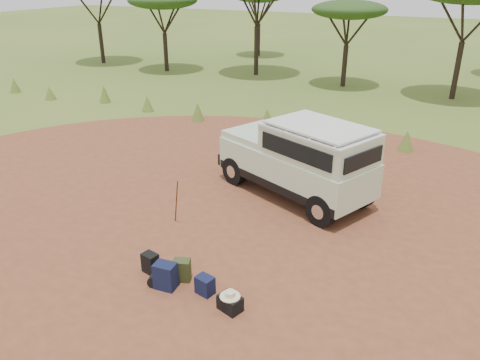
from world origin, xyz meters
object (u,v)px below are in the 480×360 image
at_px(safari_vehicle, 299,161).
at_px(backpack_black, 150,263).
at_px(walking_staff, 176,202).
at_px(hard_case, 230,303).
at_px(backpack_navy, 165,276).
at_px(duffel_navy, 205,285).
at_px(backpack_olive, 182,270).

xyz_separation_m(safari_vehicle, backpack_black, (-1.60, -5.13, -0.91)).
height_order(walking_staff, hard_case, walking_staff).
relative_size(backpack_black, backpack_navy, 0.80).
bearing_deg(safari_vehicle, duffel_navy, -68.17).
bearing_deg(duffel_navy, backpack_navy, -153.92).
bearing_deg(backpack_navy, backpack_black, 147.78).
height_order(safari_vehicle, backpack_navy, safari_vehicle).
bearing_deg(backpack_navy, duffel_navy, 8.01).
bearing_deg(duffel_navy, safari_vehicle, 101.47).
relative_size(safari_vehicle, backpack_navy, 8.79).
xyz_separation_m(backpack_navy, hard_case, (1.55, -0.04, -0.13)).
distance_m(duffel_navy, hard_case, 0.75).
height_order(walking_staff, duffel_navy, walking_staff).
xyz_separation_m(safari_vehicle, walking_staff, (-2.27, -3.03, -0.48)).
distance_m(backpack_navy, backpack_olive, 0.42).
bearing_deg(walking_staff, backpack_navy, -115.77).
xyz_separation_m(backpack_black, backpack_olive, (0.79, 0.06, 0.02)).
bearing_deg(hard_case, safari_vehicle, 113.64).
bearing_deg(backpack_olive, walking_staff, 104.06).
xyz_separation_m(walking_staff, backpack_navy, (1.30, -2.42, -0.37)).
bearing_deg(duffel_navy, backpack_black, -171.90).
bearing_deg(backpack_navy, hard_case, -6.60).
height_order(safari_vehicle, duffel_navy, safari_vehicle).
distance_m(walking_staff, backpack_navy, 2.77).
distance_m(backpack_olive, duffel_navy, 0.71).
bearing_deg(safari_vehicle, backpack_olive, -75.83).
relative_size(safari_vehicle, backpack_olive, 10.28).
relative_size(safari_vehicle, walking_staff, 3.79).
height_order(backpack_olive, hard_case, backpack_olive).
height_order(safari_vehicle, hard_case, safari_vehicle).
height_order(duffel_navy, hard_case, duffel_navy).
bearing_deg(backpack_black, backpack_navy, -14.40).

